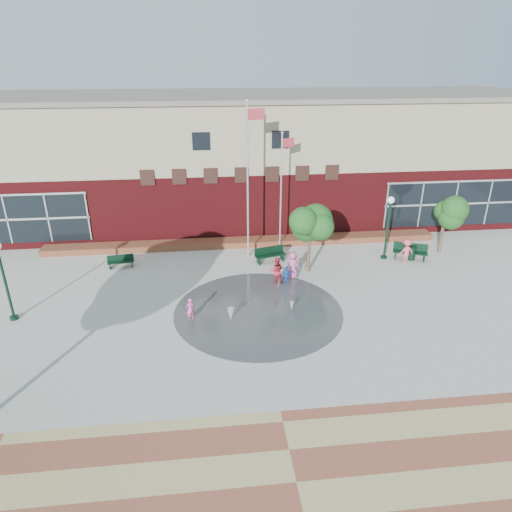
{
  "coord_description": "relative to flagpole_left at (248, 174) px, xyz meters",
  "views": [
    {
      "loc": [
        -2.29,
        -16.55,
        11.87
      ],
      "look_at": [
        0.0,
        4.0,
        2.6
      ],
      "focal_mm": 32.0,
      "sensor_mm": 36.0,
      "label": 1
    }
  ],
  "objects": [
    {
      "name": "ground",
      "position": [
        -0.2,
        -9.77,
        -5.3
      ],
      "size": [
        120.0,
        120.0,
        0.0
      ],
      "primitive_type": "plane",
      "color": "#666056",
      "rests_on": "ground"
    },
    {
      "name": "plaza_concrete",
      "position": [
        -0.2,
        -5.77,
        -5.29
      ],
      "size": [
        46.0,
        18.0,
        0.01
      ],
      "primitive_type": "cube",
      "color": "#A8A8A0",
      "rests_on": "ground"
    },
    {
      "name": "paver_band",
      "position": [
        -0.2,
        -16.77,
        -5.29
      ],
      "size": [
        46.0,
        6.0,
        0.01
      ],
      "primitive_type": "cube",
      "color": "brown",
      "rests_on": "ground"
    },
    {
      "name": "splash_pad",
      "position": [
        -0.2,
        -6.77,
        -5.29
      ],
      "size": [
        8.4,
        8.4,
        0.01
      ],
      "primitive_type": "cylinder",
      "color": "#383A3D",
      "rests_on": "ground"
    },
    {
      "name": "library_building",
      "position": [
        -0.2,
        7.71,
        -0.65
      ],
      "size": [
        44.4,
        10.4,
        9.2
      ],
      "color": "#590F13",
      "rests_on": "ground"
    },
    {
      "name": "flower_bed",
      "position": [
        -0.2,
        1.83,
        -5.3
      ],
      "size": [
        26.0,
        1.2,
        0.4
      ],
      "primitive_type": "cube",
      "color": "#A9162A",
      "rests_on": "ground"
    },
    {
      "name": "flagpole_left",
      "position": [
        0.0,
        0.0,
        0.0
      ],
      "size": [
        1.1,
        0.32,
        9.51
      ],
      "rotation": [
        0.0,
        0.0,
        0.21
      ],
      "color": "silver",
      "rests_on": "ground"
    },
    {
      "name": "flagpole_right",
      "position": [
        2.17,
        1.03,
        -1.07
      ],
      "size": [
        0.89,
        0.38,
        7.57
      ],
      "rotation": [
        0.0,
        0.0,
        0.36
      ],
      "color": "silver",
      "rests_on": "ground"
    },
    {
      "name": "lamp_left",
      "position": [
        -12.06,
        -6.19,
        -2.76
      ],
      "size": [
        0.43,
        0.43,
        4.08
      ],
      "color": "black",
      "rests_on": "ground"
    },
    {
      "name": "lamp_right",
      "position": [
        8.39,
        -1.28,
        -2.79
      ],
      "size": [
        0.43,
        0.43,
        4.03
      ],
      "color": "black",
      "rests_on": "ground"
    },
    {
      "name": "bench_left",
      "position": [
        -7.81,
        -0.8,
        -5.05
      ],
      "size": [
        1.59,
        0.64,
        0.78
      ],
      "rotation": [
        0.0,
        0.0,
        0.14
      ],
      "color": "black",
      "rests_on": "ground"
    },
    {
      "name": "bench_mid",
      "position": [
        1.21,
        -1.01,
        -4.99
      ],
      "size": [
        1.97,
        1.0,
        0.95
      ],
      "rotation": [
        0.0,
        0.0,
        0.26
      ],
      "color": "black",
      "rests_on": "ground"
    },
    {
      "name": "bench_right",
      "position": [
        9.9,
        -1.64,
        -4.96
      ],
      "size": [
        2.12,
        1.29,
        1.03
      ],
      "rotation": [
        0.0,
        0.0,
        -0.38
      ],
      "color": "black",
      "rests_on": "ground"
    },
    {
      "name": "trash_can",
      "position": [
        10.0,
        -1.6,
        -4.83
      ],
      "size": [
        0.56,
        0.56,
        0.92
      ],
      "color": "black",
      "rests_on": "ground"
    },
    {
      "name": "tree_mid",
      "position": [
        3.25,
        -2.54,
        -2.13
      ],
      "size": [
        2.58,
        2.58,
        4.35
      ],
      "color": "#473428",
      "rests_on": "ground"
    },
    {
      "name": "tree_small_right",
      "position": [
        12.31,
        -0.72,
        -2.42
      ],
      "size": [
        2.31,
        2.31,
        3.95
      ],
      "color": "#473428",
      "rests_on": "ground"
    },
    {
      "name": "water_jet_a",
      "position": [
        -1.62,
        -7.51,
        -5.3
      ],
      "size": [
        0.34,
        0.34,
        0.67
      ],
      "primitive_type": "cone",
      "rotation": [
        3.14,
        0.0,
        0.0
      ],
      "color": "white",
      "rests_on": "ground"
    },
    {
      "name": "water_jet_b",
      "position": [
        1.46,
        -6.94,
        -5.3
      ],
      "size": [
        0.22,
        0.22,
        0.5
      ],
      "primitive_type": "cone",
      "rotation": [
        3.14,
        0.0,
        0.0
      ],
      "color": "white",
      "rests_on": "ground"
    },
    {
      "name": "child_splash",
      "position": [
        -3.53,
        -7.18,
        -4.71
      ],
      "size": [
        0.51,
        0.43,
        1.17
      ],
      "primitive_type": "imported",
      "rotation": [
        0.0,
        0.0,
        3.58
      ],
      "color": "#E350A5",
      "rests_on": "ground"
    },
    {
      "name": "adult_red",
      "position": [
        1.15,
        -3.88,
        -4.5
      ],
      "size": [
        0.82,
        0.67,
        1.59
      ],
      "primitive_type": "imported",
      "rotation": [
        0.0,
        0.0,
        3.06
      ],
      "color": "#B42738",
      "rests_on": "ground"
    },
    {
      "name": "adult_pink",
      "position": [
        2.18,
        -3.26,
        -4.5
      ],
      "size": [
        0.9,
        0.73,
        1.59
      ],
      "primitive_type": "imported",
      "rotation": [
        0.0,
        0.0,
        2.81
      ],
      "color": "#CF589D",
      "rests_on": "ground"
    },
    {
      "name": "child_blue",
      "position": [
        1.7,
        -4.07,
        -4.75
      ],
      "size": [
        0.7,
        0.5,
        1.1
      ],
      "primitive_type": "imported",
      "rotation": [
        0.0,
        0.0,
        2.74
      ],
      "color": "blue",
      "rests_on": "ground"
    },
    {
      "name": "person_bench",
      "position": [
        9.46,
        -1.98,
        -4.55
      ],
      "size": [
        1.02,
        0.66,
        1.5
      ],
      "primitive_type": "imported",
      "rotation": [
        0.0,
        0.0,
        3.26
      ],
      "color": "#E95270",
      "rests_on": "ground"
    }
  ]
}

